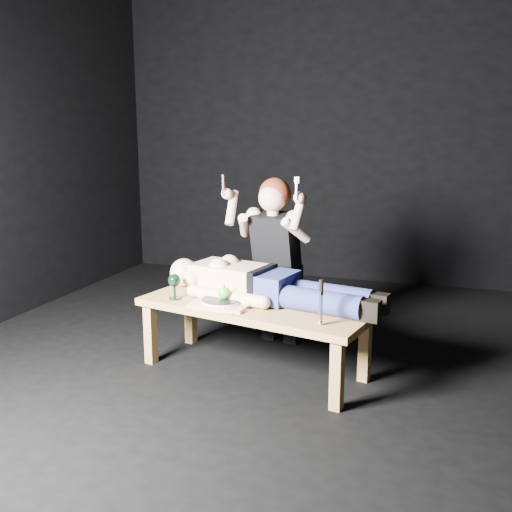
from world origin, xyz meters
name	(u,v)px	position (x,y,z in m)	size (l,w,h in m)	color
ground	(294,369)	(0.00, 0.00, 0.00)	(5.00, 5.00, 0.00)	black
back_wall	(359,134)	(0.00, 2.50, 1.50)	(5.00, 5.00, 0.00)	black
table	(254,338)	(-0.24, -0.11, 0.23)	(1.47, 0.55, 0.45)	#9D7843
lying_man	(269,281)	(-0.17, 0.00, 0.58)	(1.41, 0.43, 0.25)	beige
kneeling_woman	(280,259)	(-0.23, 0.47, 0.62)	(0.66, 0.74, 1.24)	black
serving_tray	(221,304)	(-0.42, -0.20, 0.46)	(0.36, 0.26, 0.02)	tan
plate	(221,301)	(-0.42, -0.20, 0.48)	(0.24, 0.24, 0.02)	white
apple	(224,293)	(-0.41, -0.19, 0.53)	(0.08, 0.08, 0.08)	green
goblet	(174,287)	(-0.76, -0.16, 0.53)	(0.08, 0.08, 0.17)	black
fork_flat	(192,303)	(-0.62, -0.22, 0.45)	(0.01, 0.16, 0.01)	#B2B2B7
knife_flat	(242,311)	(-0.26, -0.28, 0.45)	(0.01, 0.16, 0.01)	#B2B2B7
spoon_flat	(250,308)	(-0.24, -0.20, 0.45)	(0.01, 0.16, 0.01)	#B2B2B7
carving_knife	(321,303)	(0.24, -0.38, 0.58)	(0.03, 0.04, 0.26)	#B2B2B7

